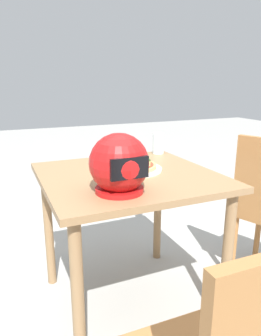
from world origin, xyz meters
TOP-DOWN VIEW (x-y plane):
  - ground_plane at (0.00, 0.00)m, footprint 14.00×14.00m
  - dining_table at (0.00, 0.00)m, footprint 0.83×0.81m
  - pizza_plate at (-0.04, -0.05)m, footprint 0.30×0.30m
  - pizza at (-0.05, -0.05)m, footprint 0.24×0.24m
  - motorcycle_helmet at (0.14, 0.23)m, footprint 0.24×0.24m
  - drinking_glass at (-0.35, -0.34)m, footprint 0.07×0.07m

SIDE VIEW (x-z plane):
  - ground_plane at x=0.00m, z-range 0.00..0.00m
  - dining_table at x=0.00m, z-range 0.26..1.00m
  - pizza_plate at x=-0.04m, z-range 0.74..0.75m
  - pizza at x=-0.05m, z-range 0.74..0.78m
  - drinking_glass at x=-0.35m, z-range 0.74..0.87m
  - motorcycle_helmet at x=0.14m, z-range 0.73..0.98m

